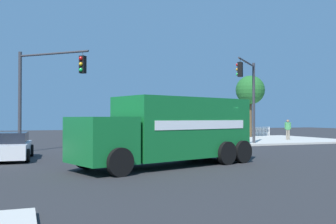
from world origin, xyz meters
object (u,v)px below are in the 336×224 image
sedan_white (9,147)px  shade_tree_near (250,90)px  delivery_truck (171,130)px  traffic_light_primary (41,85)px  pedestrian_near_corner (288,128)px  traffic_light_secondary (249,89)px

sedan_white → shade_tree_near: shade_tree_near is taller
delivery_truck → sedan_white: bearing=-37.3°
traffic_light_primary → pedestrian_near_corner: (-20.47, -4.24, -2.79)m
delivery_truck → traffic_light_primary: bearing=-58.1°
pedestrian_near_corner → shade_tree_near: size_ratio=0.28×
sedan_white → pedestrian_near_corner: pedestrian_near_corner is taller
traffic_light_secondary → sedan_white: bearing=12.7°
traffic_light_primary → sedan_white: traffic_light_primary is taller
sedan_white → shade_tree_near: 25.34m
sedan_white → shade_tree_near: size_ratio=0.73×
traffic_light_secondary → sedan_white: traffic_light_secondary is taller
delivery_truck → sedan_white: delivery_truck is taller
pedestrian_near_corner → traffic_light_primary: bearing=11.7°
sedan_white → pedestrian_near_corner: bearing=-161.8°
traffic_light_primary → pedestrian_near_corner: size_ratio=3.41×
traffic_light_primary → pedestrian_near_corner: bearing=-168.3°
delivery_truck → traffic_light_primary: size_ratio=1.41×
traffic_light_primary → delivery_truck: bearing=121.9°
traffic_light_primary → shade_tree_near: shade_tree_near is taller
shade_tree_near → sedan_white: bearing=30.0°
shade_tree_near → traffic_light_secondary: bearing=56.7°
sedan_white → delivery_truck: bearing=142.7°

